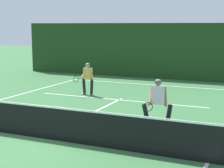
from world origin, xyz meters
name	(u,v)px	position (x,y,z in m)	size (l,w,h in m)	color
ground_plane	(40,138)	(0.00, 0.00, 0.00)	(80.00, 80.00, 0.00)	#39703E
court_line_baseline_far	(150,85)	(0.00, 10.69, 0.00)	(9.81, 0.10, 0.01)	white
court_line_sideline_right	(208,163)	(4.91, 0.00, 0.00)	(0.10, 21.39, 0.01)	white
court_line_service	(119,100)	(0.00, 6.10, 0.00)	(8.00, 0.10, 0.01)	white
court_line_centre	(89,114)	(0.00, 3.20, 0.00)	(0.10, 6.40, 0.01)	white
tennis_net	(40,121)	(0.00, 0.00, 0.52)	(10.75, 0.09, 1.07)	#1E4723
player_near	(157,102)	(2.92, 2.31, 0.91)	(0.99, 0.91, 1.65)	black
player_far	(88,78)	(-1.82, 6.54, 0.85)	(0.85, 0.86, 1.56)	black
tennis_ball	(21,112)	(-2.55, 2.38, 0.03)	(0.07, 0.07, 0.07)	#D1E033
back_fence_windscreen	(163,51)	(0.00, 13.16, 1.73)	(19.59, 0.12, 3.46)	#1B3B19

